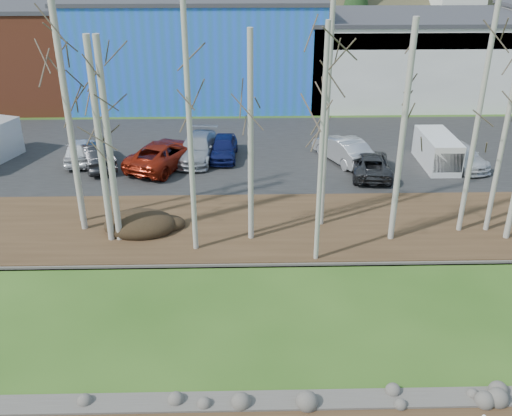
{
  "coord_description": "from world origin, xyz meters",
  "views": [
    {
      "loc": [
        -2.32,
        -9.87,
        12.85
      ],
      "look_at": [
        -1.81,
        11.48,
        2.5
      ],
      "focal_mm": 40.0,
      "sensor_mm": 36.0,
      "label": 1
    }
  ],
  "objects_px": {
    "van_white": "(438,151)",
    "car_1": "(96,155)",
    "car_0": "(80,150)",
    "car_2": "(164,154)",
    "car_6": "(370,164)",
    "car_4": "(224,148)",
    "car_7": "(461,155)",
    "car_5": "(343,149)",
    "car_3": "(197,148)"
  },
  "relations": [
    {
      "from": "car_3",
      "to": "car_7",
      "type": "xyz_separation_m",
      "value": [
        15.88,
        -1.47,
        -0.1
      ]
    },
    {
      "from": "car_0",
      "to": "car_6",
      "type": "xyz_separation_m",
      "value": [
        17.36,
        -2.54,
        -0.06
      ]
    },
    {
      "from": "car_4",
      "to": "car_6",
      "type": "xyz_separation_m",
      "value": [
        8.57,
        -2.83,
        -0.04
      ]
    },
    {
      "from": "car_0",
      "to": "car_3",
      "type": "distance_m",
      "value": 7.19
    },
    {
      "from": "car_0",
      "to": "car_3",
      "type": "xyz_separation_m",
      "value": [
        7.19,
        0.17,
        0.04
      ]
    },
    {
      "from": "car_2",
      "to": "car_4",
      "type": "xyz_separation_m",
      "value": [
        3.51,
        1.3,
        -0.11
      ]
    },
    {
      "from": "car_2",
      "to": "van_white",
      "type": "height_order",
      "value": "van_white"
    },
    {
      "from": "car_1",
      "to": "car_7",
      "type": "bearing_deg",
      "value": 155.49
    },
    {
      "from": "car_3",
      "to": "car_5",
      "type": "bearing_deg",
      "value": 3.5
    },
    {
      "from": "car_0",
      "to": "car_5",
      "type": "height_order",
      "value": "car_5"
    },
    {
      "from": "car_5",
      "to": "van_white",
      "type": "height_order",
      "value": "van_white"
    },
    {
      "from": "car_0",
      "to": "car_1",
      "type": "height_order",
      "value": "car_1"
    },
    {
      "from": "van_white",
      "to": "car_1",
      "type": "bearing_deg",
      "value": 178.97
    },
    {
      "from": "car_1",
      "to": "car_7",
      "type": "distance_m",
      "value": 21.86
    },
    {
      "from": "car_1",
      "to": "car_3",
      "type": "xyz_separation_m",
      "value": [
        5.98,
        1.07,
        0.0
      ]
    },
    {
      "from": "car_2",
      "to": "car_6",
      "type": "bearing_deg",
      "value": -162.28
    },
    {
      "from": "car_4",
      "to": "car_6",
      "type": "relative_size",
      "value": 0.86
    },
    {
      "from": "car_0",
      "to": "van_white",
      "type": "bearing_deg",
      "value": 168.73
    },
    {
      "from": "car_2",
      "to": "car_6",
      "type": "distance_m",
      "value": 12.17
    },
    {
      "from": "car_6",
      "to": "car_4",
      "type": "bearing_deg",
      "value": -12.09
    },
    {
      "from": "car_0",
      "to": "car_5",
      "type": "relative_size",
      "value": 0.88
    },
    {
      "from": "car_4",
      "to": "car_3",
      "type": "bearing_deg",
      "value": -173.02
    },
    {
      "from": "car_0",
      "to": "car_7",
      "type": "distance_m",
      "value": 23.1
    },
    {
      "from": "car_5",
      "to": "van_white",
      "type": "xyz_separation_m",
      "value": [
        5.56,
        -0.95,
        0.15
      ]
    },
    {
      "from": "car_0",
      "to": "car_2",
      "type": "height_order",
      "value": "car_2"
    },
    {
      "from": "car_4",
      "to": "car_7",
      "type": "relative_size",
      "value": 0.9
    },
    {
      "from": "car_5",
      "to": "car_3",
      "type": "bearing_deg",
      "value": -27.29
    },
    {
      "from": "car_6",
      "to": "van_white",
      "type": "distance_m",
      "value": 4.47
    },
    {
      "from": "car_0",
      "to": "car_4",
      "type": "bearing_deg",
      "value": 174.17
    },
    {
      "from": "car_3",
      "to": "car_6",
      "type": "xyz_separation_m",
      "value": [
        10.17,
        -2.72,
        -0.09
      ]
    },
    {
      "from": "car_3",
      "to": "car_0",
      "type": "bearing_deg",
      "value": -171.51
    },
    {
      "from": "car_2",
      "to": "van_white",
      "type": "bearing_deg",
      "value": -156.19
    },
    {
      "from": "car_4",
      "to": "car_5",
      "type": "bearing_deg",
      "value": -2.58
    },
    {
      "from": "car_1",
      "to": "van_white",
      "type": "distance_m",
      "value": 20.45
    },
    {
      "from": "car_0",
      "to": "car_6",
      "type": "height_order",
      "value": "car_0"
    },
    {
      "from": "car_2",
      "to": "van_white",
      "type": "relative_size",
      "value": 1.34
    },
    {
      "from": "car_1",
      "to": "car_0",
      "type": "bearing_deg",
      "value": -60.15
    },
    {
      "from": "car_2",
      "to": "car_5",
      "type": "bearing_deg",
      "value": -151.75
    },
    {
      "from": "car_2",
      "to": "car_4",
      "type": "distance_m",
      "value": 3.74
    },
    {
      "from": "car_0",
      "to": "van_white",
      "type": "height_order",
      "value": "van_white"
    },
    {
      "from": "car_4",
      "to": "car_5",
      "type": "xyz_separation_m",
      "value": [
        7.3,
        -0.68,
        0.1
      ]
    },
    {
      "from": "car_0",
      "to": "car_6",
      "type": "relative_size",
      "value": 0.89
    },
    {
      "from": "car_3",
      "to": "car_5",
      "type": "height_order",
      "value": "car_5"
    },
    {
      "from": "car_3",
      "to": "car_4",
      "type": "distance_m",
      "value": 1.61
    },
    {
      "from": "car_1",
      "to": "van_white",
      "type": "xyz_separation_m",
      "value": [
        20.44,
        -0.44,
        0.18
      ]
    },
    {
      "from": "car_5",
      "to": "van_white",
      "type": "bearing_deg",
      "value": 146.62
    },
    {
      "from": "car_3",
      "to": "car_1",
      "type": "bearing_deg",
      "value": -162.71
    },
    {
      "from": "car_4",
      "to": "van_white",
      "type": "xyz_separation_m",
      "value": [
        12.86,
        -1.63,
        0.24
      ]
    },
    {
      "from": "car_0",
      "to": "car_6",
      "type": "distance_m",
      "value": 17.54
    },
    {
      "from": "car_1",
      "to": "car_5",
      "type": "xyz_separation_m",
      "value": [
        14.88,
        0.51,
        0.04
      ]
    }
  ]
}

